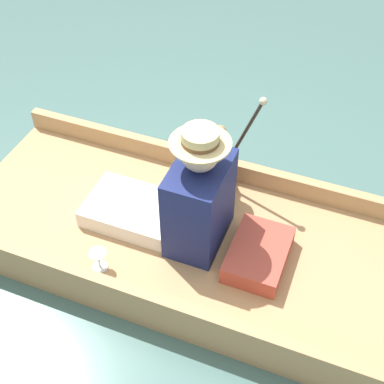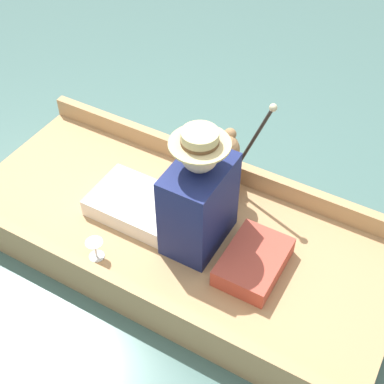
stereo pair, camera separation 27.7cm
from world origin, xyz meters
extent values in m
plane|color=#476B66|center=(0.00, 0.00, 0.00)|extent=(16.00, 16.00, 0.00)
cube|color=tan|center=(0.00, 0.00, 0.07)|extent=(1.13, 2.52, 0.14)
cube|color=tan|center=(-0.53, 0.00, 0.20)|extent=(0.06, 2.52, 0.13)
cube|color=tan|center=(0.53, 0.00, 0.20)|extent=(0.06, 2.52, 0.13)
cube|color=#B24738|center=(-0.04, -0.51, 0.19)|extent=(0.42, 0.30, 0.11)
cube|color=white|center=(0.00, 0.25, 0.19)|extent=(0.37, 0.54, 0.11)
cube|color=navy|center=(0.00, -0.16, 0.40)|extent=(0.42, 0.27, 0.53)
cube|color=beige|center=(0.00, -0.02, 0.44)|extent=(0.04, 0.01, 0.29)
cube|color=white|center=(-0.12, -0.02, 0.47)|extent=(0.02, 0.01, 0.32)
cube|color=white|center=(0.11, -0.02, 0.47)|extent=(0.02, 0.01, 0.32)
sphere|color=beige|center=(0.00, -0.16, 0.76)|extent=(0.19, 0.19, 0.19)
cylinder|color=#CCB77F|center=(0.00, -0.16, 0.82)|extent=(0.30, 0.30, 0.01)
cylinder|color=#CCB77F|center=(0.00, -0.16, 0.86)|extent=(0.18, 0.18, 0.07)
cylinder|color=brown|center=(0.00, -0.16, 0.84)|extent=(0.19, 0.19, 0.02)
ellipsoid|color=#9E754C|center=(0.37, -0.11, 0.28)|extent=(0.20, 0.16, 0.29)
sphere|color=#9E754C|center=(0.37, -0.11, 0.50)|extent=(0.17, 0.17, 0.17)
sphere|color=olive|center=(0.37, -0.04, 0.49)|extent=(0.07, 0.07, 0.07)
sphere|color=#9E754C|center=(0.31, -0.11, 0.56)|extent=(0.07, 0.07, 0.07)
sphere|color=#9E754C|center=(0.43, -0.11, 0.56)|extent=(0.07, 0.07, 0.07)
cylinder|color=#9E754C|center=(0.26, -0.11, 0.33)|extent=(0.11, 0.08, 0.13)
cylinder|color=#9E754C|center=(0.47, -0.11, 0.33)|extent=(0.11, 0.08, 0.13)
sphere|color=#9E754C|center=(0.31, -0.07, 0.17)|extent=(0.08, 0.08, 0.08)
sphere|color=#9E754C|center=(0.42, -0.07, 0.17)|extent=(0.08, 0.08, 0.08)
cylinder|color=silver|center=(-0.39, 0.26, 0.14)|extent=(0.09, 0.09, 0.01)
cylinder|color=silver|center=(-0.39, 0.26, 0.18)|extent=(0.01, 0.01, 0.07)
cone|color=silver|center=(-0.39, 0.26, 0.24)|extent=(0.09, 0.09, 0.04)
cylinder|color=#2D2823|center=(0.46, -0.21, 0.47)|extent=(0.02, 0.26, 0.67)
sphere|color=beige|center=(0.46, -0.33, 0.80)|extent=(0.04, 0.04, 0.04)
camera|label=1|loc=(-1.82, -0.83, 2.44)|focal=50.00mm
camera|label=2|loc=(-1.70, -1.08, 2.44)|focal=50.00mm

